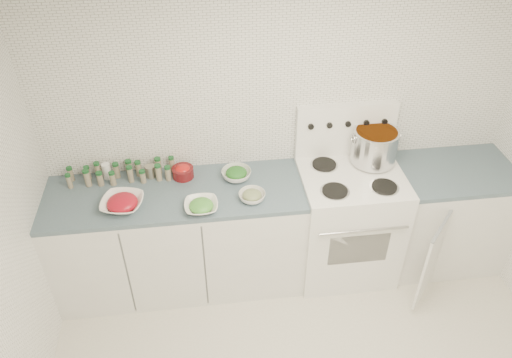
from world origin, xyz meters
The scene contains 13 objects.
room_walls centered at (0.00, 0.00, 1.56)m, with size 3.54×3.04×2.52m.
counter_left centered at (-0.82, 1.19, 0.45)m, with size 1.85×0.62×0.90m.
stove centered at (0.48, 1.19, 0.50)m, with size 0.76×0.70×1.36m.
counter_right centered at (1.30, 1.19, 0.45)m, with size 0.89×0.92×0.90m.
stock_pot centered at (0.67, 1.33, 1.09)m, with size 0.36×0.34×0.26m.
bowl_tomato centered at (-1.17, 1.07, 0.94)m, with size 0.34×0.34×0.09m.
bowl_snowpea centered at (-0.64, 0.98, 0.93)m, with size 0.23×0.23×0.08m.
bowl_broccoli centered at (-0.37, 1.30, 0.94)m, with size 0.25×0.25×0.09m.
bowl_zucchini centered at (-0.28, 1.04, 0.93)m, with size 0.23×0.23×0.07m.
bowl_pepper centered at (-0.76, 1.37, 0.95)m, with size 0.16×0.16×0.10m.
salt_canister centered at (-1.31, 1.43, 0.96)m, with size 0.06×0.06×0.12m, color white.
tin_can centered at (-0.99, 1.40, 0.95)m, with size 0.07×0.07×0.10m, color gray.
spice_cluster centered at (-1.19, 1.39, 0.96)m, with size 0.77×0.16×0.14m.
Camera 1 is at (-0.60, -1.62, 3.14)m, focal length 35.00 mm.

